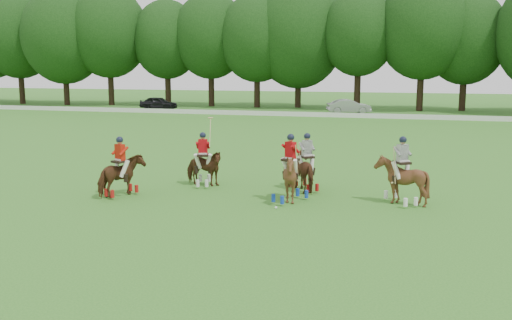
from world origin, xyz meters
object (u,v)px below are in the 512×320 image
(car_left, at_px, (159,103))
(polo_stripe_b, at_px, (401,180))
(polo_red_c, at_px, (290,177))
(polo_ball, at_px, (276,208))
(polo_red_a, at_px, (121,175))
(car_mid, at_px, (349,107))
(polo_red_b, at_px, (203,167))
(polo_stripe_a, at_px, (307,170))

(car_left, bearing_deg, polo_stripe_b, -143.64)
(polo_red_c, distance_m, polo_ball, 1.43)
(polo_red_a, distance_m, polo_ball, 6.09)
(car_left, xyz_separation_m, polo_stripe_b, (27.19, -37.96, 0.17))
(car_mid, distance_m, polo_red_b, 37.01)
(polo_red_c, xyz_separation_m, polo_ball, (-0.25, -1.12, -0.86))
(polo_red_c, relative_size, polo_stripe_b, 1.02)
(polo_stripe_a, distance_m, polo_ball, 3.30)
(car_mid, relative_size, polo_ball, 48.76)
(car_left, bearing_deg, polo_red_b, -151.60)
(polo_stripe_a, relative_size, polo_stripe_b, 0.94)
(polo_red_b, height_order, polo_red_c, polo_red_b)
(polo_stripe_b, relative_size, polo_ball, 26.78)
(polo_red_b, height_order, polo_stripe_b, polo_red_b)
(car_left, distance_m, polo_stripe_b, 46.69)
(car_mid, xyz_separation_m, polo_red_b, (-1.68, -36.97, 0.05))
(polo_red_a, bearing_deg, polo_stripe_b, 8.94)
(polo_red_c, distance_m, polo_stripe_b, 3.91)
(polo_red_a, distance_m, polo_stripe_a, 7.10)
(polo_stripe_a, height_order, polo_stripe_b, polo_stripe_b)
(car_left, relative_size, polo_stripe_a, 1.84)
(car_mid, height_order, polo_red_c, polo_red_c)
(polo_red_b, height_order, polo_ball, polo_red_b)
(car_mid, xyz_separation_m, polo_red_c, (2.31, -38.74, 0.18))
(car_mid, relative_size, polo_red_a, 1.95)
(car_left, height_order, polo_red_c, polo_red_c)
(polo_red_a, distance_m, polo_stripe_b, 10.24)
(polo_red_b, bearing_deg, car_left, 117.65)
(polo_stripe_a, distance_m, polo_stripe_b, 3.84)
(polo_red_b, bearing_deg, car_mid, 87.40)
(polo_red_a, bearing_deg, car_mid, 84.27)
(car_mid, distance_m, polo_ball, 39.91)
(polo_red_a, distance_m, polo_red_c, 6.34)
(polo_red_a, bearing_deg, polo_red_b, 48.41)
(polo_red_a, relative_size, polo_stripe_b, 0.93)
(polo_red_a, height_order, polo_stripe_a, polo_stripe_a)
(polo_red_c, bearing_deg, polo_red_b, 156.13)
(polo_ball, bearing_deg, polo_stripe_a, 81.74)
(polo_red_b, relative_size, polo_stripe_b, 1.14)
(car_left, relative_size, polo_red_b, 1.52)
(car_mid, xyz_separation_m, polo_ball, (2.06, -39.85, -0.68))
(polo_stripe_a, bearing_deg, car_left, 122.72)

